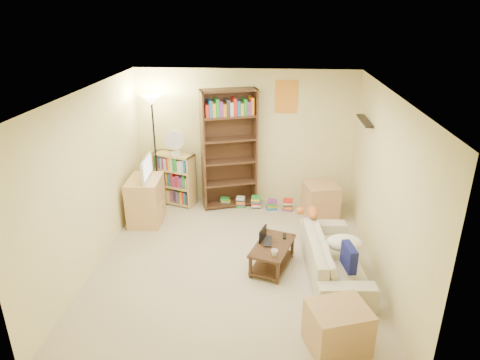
% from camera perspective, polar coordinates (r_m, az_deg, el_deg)
% --- Properties ---
extents(room, '(4.50, 4.54, 2.52)m').
position_cam_1_polar(room, '(5.68, -0.71, 2.88)').
color(room, '#C3B192').
rests_on(room, ground).
extents(sofa, '(1.96, 1.01, 0.54)m').
position_cam_1_polar(sofa, '(6.18, 12.43, -9.95)').
color(sofa, beige).
rests_on(sofa, ground).
extents(navy_pillow, '(0.17, 0.37, 0.32)m').
position_cam_1_polar(navy_pillow, '(5.74, 14.32, -9.92)').
color(navy_pillow, '#131755').
rests_on(navy_pillow, sofa).
extents(cream_blanket, '(0.50, 0.35, 0.21)m').
position_cam_1_polar(cream_blanket, '(6.15, 13.72, -8.16)').
color(cream_blanket, white).
rests_on(cream_blanket, sofa).
extents(tabby_cat, '(0.43, 0.18, 0.15)m').
position_cam_1_polar(tabby_cat, '(6.58, 9.41, -4.23)').
color(tabby_cat, '#D5652D').
rests_on(tabby_cat, sofa).
extents(coffee_table, '(0.69, 0.93, 0.37)m').
position_cam_1_polar(coffee_table, '(6.20, 4.34, -9.71)').
color(coffee_table, '#3B2417').
rests_on(coffee_table, ground).
extents(laptop, '(0.31, 0.20, 0.02)m').
position_cam_1_polar(laptop, '(6.19, 4.11, -8.16)').
color(laptop, black).
rests_on(laptop, coffee_table).
extents(laptop_screen, '(0.09, 0.27, 0.18)m').
position_cam_1_polar(laptop_screen, '(6.17, 3.06, -7.17)').
color(laptop_screen, white).
rests_on(laptop_screen, laptop).
extents(mug, '(0.11, 0.11, 0.09)m').
position_cam_1_polar(mug, '(5.86, 4.61, -9.66)').
color(mug, silver).
rests_on(mug, coffee_table).
extents(tv_remote, '(0.05, 0.15, 0.02)m').
position_cam_1_polar(tv_remote, '(6.34, 5.96, -7.48)').
color(tv_remote, black).
rests_on(tv_remote, coffee_table).
extents(tv_stand, '(0.57, 0.77, 0.80)m').
position_cam_1_polar(tv_stand, '(7.55, -12.45, -2.66)').
color(tv_stand, tan).
rests_on(tv_stand, ground).
extents(television, '(0.67, 0.15, 0.38)m').
position_cam_1_polar(television, '(7.33, -12.82, 1.53)').
color(television, black).
rests_on(television, tv_stand).
extents(tall_bookshelf, '(1.04, 0.62, 2.19)m').
position_cam_1_polar(tall_bookshelf, '(7.71, -1.46, 4.43)').
color(tall_bookshelf, '#482E1C').
rests_on(tall_bookshelf, ground).
extents(short_bookshelf, '(0.83, 0.54, 0.99)m').
position_cam_1_polar(short_bookshelf, '(8.12, -8.70, 0.15)').
color(short_bookshelf, tan).
rests_on(short_bookshelf, ground).
extents(desk_fan, '(0.35, 0.20, 0.46)m').
position_cam_1_polar(desk_fan, '(7.82, -8.68, 4.96)').
color(desk_fan, silver).
rests_on(desk_fan, short_bookshelf).
extents(floor_lamp, '(0.35, 0.35, 2.07)m').
position_cam_1_polar(floor_lamp, '(7.75, -11.55, 7.90)').
color(floor_lamp, black).
rests_on(floor_lamp, ground).
extents(side_table, '(0.66, 0.66, 0.63)m').
position_cam_1_polar(side_table, '(7.69, 10.69, -2.74)').
color(side_table, tan).
rests_on(side_table, ground).
extents(end_cabinet, '(0.76, 0.69, 0.52)m').
position_cam_1_polar(end_cabinet, '(5.02, 12.89, -18.63)').
color(end_cabinet, tan).
rests_on(end_cabinet, ground).
extents(book_stacks, '(1.36, 0.27, 0.23)m').
position_cam_1_polar(book_stacks, '(7.98, 2.36, -3.08)').
color(book_stacks, red).
rests_on(book_stacks, ground).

